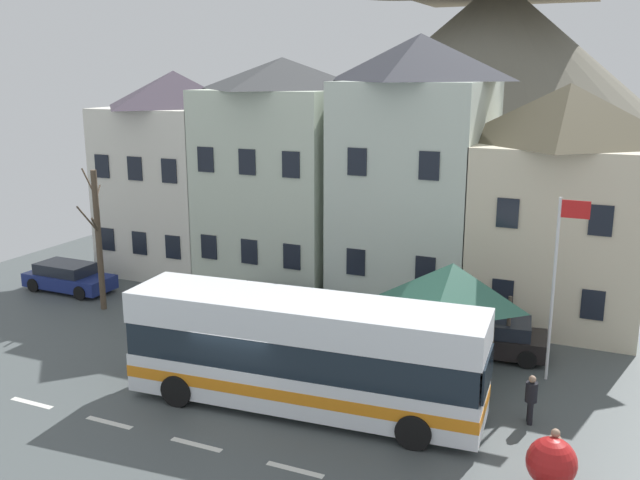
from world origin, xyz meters
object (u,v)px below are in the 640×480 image
Objects in this scene: transit_bus at (303,355)px; bare_tree_00 at (98,238)px; bus_shelter at (452,284)px; pedestrian_02 at (441,373)px; townhouse_00 at (178,171)px; townhouse_01 at (284,172)px; pedestrian_00 at (554,456)px; hilltop_castle at (493,94)px; townhouse_02 at (417,170)px; townhouse_03 at (561,205)px; parked_car_01 at (492,337)px; public_bench at (505,341)px; harbour_buoy at (551,464)px; flagpole at (557,275)px; parked_car_02 at (68,277)px; parked_car_00 at (270,305)px; pedestrian_01 at (531,397)px; pedestrian_03 at (468,383)px.

transit_bus is 1.82× the size of bare_tree_00.
pedestrian_02 is (0.29, -2.23, -2.17)m from bus_shelter.
townhouse_00 is 0.94× the size of townhouse_01.
hilltop_castle is at bearing 103.79° from pedestrian_00.
townhouse_03 is at bearing -4.55° from townhouse_02.
townhouse_03 is at bearing 20.60° from bare_tree_00.
bus_shelter is at bearing -36.64° from townhouse_01.
hilltop_castle reaches higher than pedestrian_00.
townhouse_03 is 1.58× the size of bare_tree_00.
hilltop_castle is at bearing 108.33° from townhouse_03.
parked_car_01 is at bearing 6.35° from bare_tree_00.
townhouse_03 reaches higher than public_bench.
harbour_buoy is at bearing -16.25° from transit_bus.
public_bench is 3.92m from flagpole.
pedestrian_02 reaches higher than parked_car_02.
transit_bus is 6.75× the size of pedestrian_00.
hilltop_castle reaches higher than transit_bus.
townhouse_02 reaches higher than townhouse_03.
parked_car_00 is at bearing 146.31° from harbour_buoy.
pedestrian_01 is 18.42m from bare_tree_00.
public_bench is (1.46, 2.38, -2.62)m from bus_shelter.
townhouse_03 is at bearing 69.35° from bus_shelter.
pedestrian_03 is 0.27× the size of bare_tree_00.
townhouse_01 is at bearing 136.76° from pedestrian_02.
hilltop_castle is 26.64m from parked_car_01.
flagpole is at bearing -43.34° from public_bench.
pedestrian_03 is (0.88, -0.17, -0.07)m from pedestrian_02.
townhouse_03 is 10.22m from pedestrian_01.
bus_shelter is (3.49, -7.40, -2.62)m from townhouse_02.
townhouse_02 is at bearing -0.14° from townhouse_01.
hilltop_castle is 27.71m from flagpole.
pedestrian_02 reaches higher than pedestrian_01.
pedestrian_00 is 3.33m from pedestrian_01.
townhouse_01 is at bearing 143.36° from bus_shelter.
townhouse_00 is at bearing 164.10° from public_bench.
pedestrian_01 is 1.01× the size of harbour_buoy.
bus_shelter reaches higher than pedestrian_03.
harbour_buoy is (3.66, -3.71, -0.11)m from pedestrian_02.
bus_shelter is (-2.61, -6.91, -1.64)m from townhouse_03.
parked_car_02 is (-14.73, -5.76, -5.07)m from townhouse_02.
parked_car_00 is at bearing 173.83° from flagpole.
pedestrian_01 is (0.41, -9.44, -3.91)m from townhouse_03.
parked_car_02 is 2.65× the size of pedestrian_03.
bus_shelter is 2.62× the size of public_bench.
bare_tree_00 is at bearing -159.40° from townhouse_03.
hilltop_castle reaches higher than parked_car_02.
parked_car_01 is 2.85× the size of public_bench.
pedestrian_03 is at bearing -79.92° from hilltop_castle.
bare_tree_00 is (-16.07, -1.79, 2.45)m from parked_car_01.
parked_car_02 is at bearing 161.13° from harbour_buoy.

